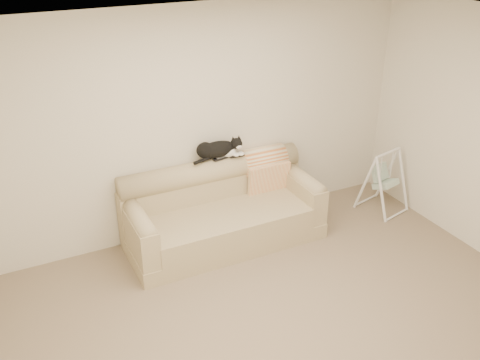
# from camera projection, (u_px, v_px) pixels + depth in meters

# --- Properties ---
(ground_plane) EXTENTS (5.00, 5.00, 0.00)m
(ground_plane) POSITION_uv_depth(u_px,v_px,m) (291.00, 325.00, 4.91)
(ground_plane) COLOR #76614F
(ground_plane) RESTS_ON ground
(room_shell) EXTENTS (5.04, 4.04, 2.60)m
(room_shell) POSITION_uv_depth(u_px,v_px,m) (299.00, 176.00, 4.22)
(room_shell) COLOR beige
(room_shell) RESTS_ON ground
(sofa) EXTENTS (2.20, 0.93, 0.90)m
(sofa) POSITION_uv_depth(u_px,v_px,m) (221.00, 212.00, 6.06)
(sofa) COLOR tan
(sofa) RESTS_ON ground
(remote_a) EXTENTS (0.19, 0.08, 0.03)m
(remote_a) POSITION_uv_depth(u_px,v_px,m) (220.00, 158.00, 6.03)
(remote_a) COLOR black
(remote_a) RESTS_ON sofa
(remote_b) EXTENTS (0.17, 0.05, 0.02)m
(remote_b) POSITION_uv_depth(u_px,v_px,m) (237.00, 155.00, 6.10)
(remote_b) COLOR black
(remote_b) RESTS_ON sofa
(tuxedo_cat) EXTENTS (0.62, 0.24, 0.24)m
(tuxedo_cat) POSITION_uv_depth(u_px,v_px,m) (218.00, 149.00, 6.00)
(tuxedo_cat) COLOR black
(tuxedo_cat) RESTS_ON sofa
(throw_blanket) EXTENTS (0.53, 0.38, 0.58)m
(throw_blanket) POSITION_uv_depth(u_px,v_px,m) (263.00, 164.00, 6.34)
(throw_blanket) COLOR orange
(throw_blanket) RESTS_ON sofa
(baby_swing) EXTENTS (0.59, 0.62, 0.80)m
(baby_swing) POSITION_uv_depth(u_px,v_px,m) (384.00, 181.00, 6.66)
(baby_swing) COLOR white
(baby_swing) RESTS_ON ground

